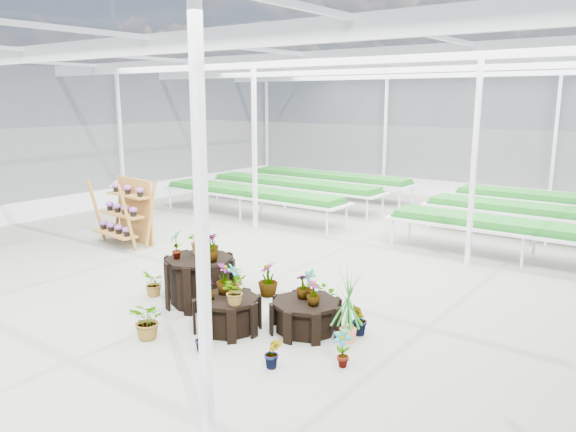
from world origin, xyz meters
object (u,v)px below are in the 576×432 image
Objects in this scene: plinth_tall at (200,281)px; plinth_mid at (227,314)px; plinth_low at (306,316)px; shelf_rack at (123,212)px; bird_table at (121,206)px.

plinth_tall is 1.35m from plinth_mid.
plinth_tall reaches higher than plinth_low.
shelf_rack is at bearing 165.62° from plinth_low.
plinth_mid reaches higher than plinth_low.
plinth_tall reaches higher than plinth_mid.
bird_table is at bearing 152.50° from shelf_rack.
plinth_low is 7.84m from bird_table.
bird_table is at bearing 163.15° from plinth_low.
plinth_mid is at bearing -26.29° from bird_table.
shelf_rack is (-4.46, 1.81, 0.39)m from plinth_tall.
plinth_tall is 1.11× the size of plinth_low.
plinth_mid is 7.15m from bird_table.
bird_table is (-0.83, 0.56, -0.03)m from shelf_rack.
plinth_tall is 5.81m from bird_table.
shelf_rack reaches higher than bird_table.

